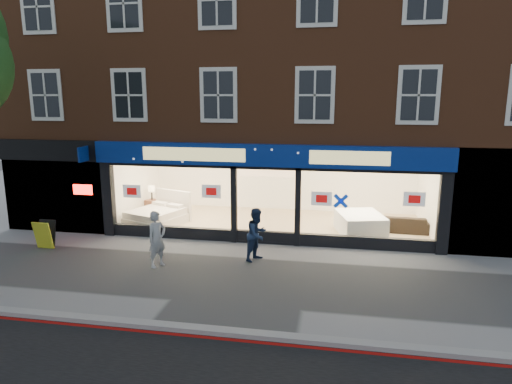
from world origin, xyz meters
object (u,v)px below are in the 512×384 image
(mattress_stack, at_px, (360,224))
(a_board, at_px, (45,234))
(display_bed, at_px, (158,215))
(pedestrian_grey, at_px, (157,239))
(pedestrian_blue, at_px, (257,234))
(sofa, at_px, (403,223))

(mattress_stack, relative_size, a_board, 2.29)
(display_bed, distance_m, a_board, 3.97)
(a_board, bearing_deg, pedestrian_grey, -9.51)
(pedestrian_grey, relative_size, pedestrian_blue, 1.02)
(display_bed, bearing_deg, mattress_stack, 21.05)
(mattress_stack, xyz_separation_m, pedestrian_grey, (-5.80, -3.91, 0.36))
(sofa, distance_m, a_board, 12.00)
(mattress_stack, relative_size, sofa, 1.07)
(sofa, distance_m, pedestrian_grey, 8.57)
(mattress_stack, height_order, a_board, a_board)
(pedestrian_blue, bearing_deg, sofa, -25.26)
(mattress_stack, bearing_deg, sofa, 20.11)
(a_board, bearing_deg, pedestrian_blue, 3.35)
(mattress_stack, bearing_deg, a_board, -162.80)
(display_bed, relative_size, mattress_stack, 1.17)
(display_bed, distance_m, sofa, 8.87)
(pedestrian_blue, bearing_deg, display_bed, 84.00)
(mattress_stack, bearing_deg, display_bed, -179.53)
(mattress_stack, xyz_separation_m, pedestrian_blue, (-3.10, -2.91, 0.34))
(display_bed, relative_size, pedestrian_grey, 1.51)
(display_bed, relative_size, pedestrian_blue, 1.55)
(display_bed, distance_m, pedestrian_grey, 4.17)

